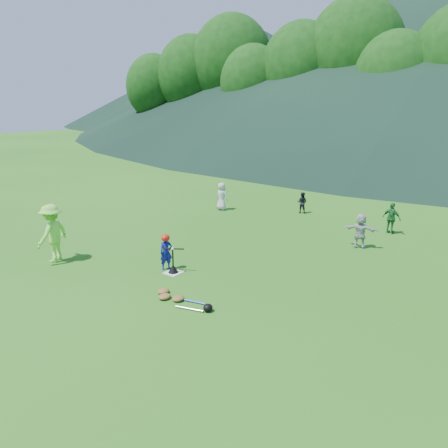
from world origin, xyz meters
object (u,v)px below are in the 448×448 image
(fielder_a, at_px, (222,196))
(fielder_b, at_px, (302,203))
(home_plate, at_px, (173,273))
(equipment_pile, at_px, (178,298))
(fielder_c, at_px, (392,218))
(adult_coach, at_px, (52,233))
(batter_child, at_px, (166,252))
(batting_tee, at_px, (173,269))
(fielder_d, at_px, (361,231))

(fielder_a, xyz_separation_m, fielder_b, (3.21, 1.63, -0.16))
(home_plate, xyz_separation_m, equipment_pile, (1.33, -1.30, 0.06))
(home_plate, bearing_deg, fielder_c, 62.82)
(home_plate, height_order, adult_coach, adult_coach)
(adult_coach, height_order, equipment_pile, adult_coach)
(batter_child, bearing_deg, batting_tee, -82.22)
(adult_coach, height_order, fielder_c, adult_coach)
(batting_tee, bearing_deg, fielder_d, 56.36)
(fielder_c, relative_size, fielder_d, 0.99)
(batter_child, xyz_separation_m, fielder_d, (3.93, 5.27, 0.07))
(fielder_b, xyz_separation_m, batting_tee, (0.15, -8.59, -0.34))
(batter_child, relative_size, equipment_pile, 0.58)
(fielder_d, distance_m, batting_tee, 6.47)
(fielder_b, bearing_deg, home_plate, 81.37)
(batter_child, bearing_deg, equipment_pile, -105.83)
(batter_child, height_order, fielder_a, fielder_a)
(equipment_pile, bearing_deg, batter_child, 140.40)
(batter_child, distance_m, batting_tee, 0.54)
(batter_child, height_order, batting_tee, batter_child)
(fielder_d, height_order, equipment_pile, fielder_d)
(adult_coach, bearing_deg, batting_tee, 95.75)
(batter_child, bearing_deg, home_plate, -82.22)
(home_plate, distance_m, fielder_b, 8.61)
(fielder_b, bearing_deg, equipment_pile, 88.90)
(fielder_d, bearing_deg, fielder_b, -50.78)
(fielder_a, xyz_separation_m, batting_tee, (3.36, -6.97, -0.50))
(home_plate, xyz_separation_m, fielder_b, (-0.15, 8.59, 0.46))
(home_plate, height_order, fielder_a, fielder_a)
(adult_coach, relative_size, equipment_pile, 1.00)
(fielder_b, xyz_separation_m, fielder_d, (3.72, -3.22, 0.13))
(batter_child, distance_m, equipment_pile, 2.24)
(fielder_b, bearing_deg, fielder_c, 157.84)
(batter_child, xyz_separation_m, fielder_b, (0.21, 8.49, -0.06))
(fielder_a, bearing_deg, equipment_pile, 123.66)
(batter_child, bearing_deg, fielder_a, 47.40)
(batting_tee, bearing_deg, adult_coach, -158.92)
(batter_child, distance_m, adult_coach, 3.65)
(batter_child, height_order, fielder_d, fielder_d)
(fielder_b, xyz_separation_m, equipment_pile, (1.48, -9.89, -0.40))
(fielder_d, bearing_deg, home_plate, 46.45)
(batter_child, relative_size, fielder_a, 0.84)
(batter_child, distance_m, fielder_a, 7.49)
(home_plate, height_order, batter_child, batter_child)
(adult_coach, relative_size, batting_tee, 2.65)
(fielder_a, relative_size, equipment_pile, 0.69)
(fielder_c, height_order, batting_tee, fielder_c)
(batter_child, height_order, equipment_pile, batter_child)
(home_plate, bearing_deg, fielder_b, 90.99)
(home_plate, bearing_deg, adult_coach, -158.92)
(fielder_d, xyz_separation_m, batting_tee, (-3.58, -5.37, -0.47))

